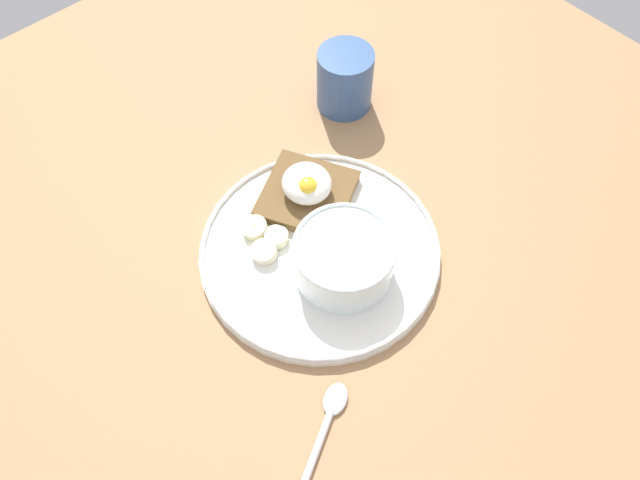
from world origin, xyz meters
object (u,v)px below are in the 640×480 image
(poached_egg, at_px, (307,184))
(banana_slice_left, at_px, (255,228))
(oatmeal_bowl, at_px, (343,259))
(banana_slice_back, at_px, (276,237))
(coffee_mug, at_px, (345,79))
(spoon, at_px, (325,427))
(toast_slice, at_px, (307,195))
(banana_slice_front, at_px, (264,252))

(poached_egg, distance_m, banana_slice_left, 0.08)
(oatmeal_bowl, distance_m, banana_slice_back, 0.09)
(oatmeal_bowl, height_order, coffee_mug, coffee_mug)
(poached_egg, relative_size, banana_slice_left, 1.56)
(banana_slice_back, height_order, spoon, banana_slice_back)
(toast_slice, bearing_deg, oatmeal_bowl, 159.89)
(toast_slice, bearing_deg, spoon, 142.38)
(coffee_mug, bearing_deg, spoon, 134.50)
(spoon, bearing_deg, banana_slice_front, -22.45)
(poached_egg, bearing_deg, toast_slice, -34.02)
(oatmeal_bowl, relative_size, spoon, 0.93)
(banana_slice_front, xyz_separation_m, banana_slice_left, (0.03, -0.01, 0.00))
(banana_slice_front, height_order, spoon, banana_slice_front)
(banana_slice_front, bearing_deg, banana_slice_back, -73.70)
(oatmeal_bowl, relative_size, banana_slice_front, 3.49)
(oatmeal_bowl, height_order, banana_slice_front, oatmeal_bowl)
(banana_slice_back, xyz_separation_m, coffee_mug, (0.12, -0.22, 0.03))
(banana_slice_front, distance_m, coffee_mug, 0.27)
(oatmeal_bowl, height_order, toast_slice, oatmeal_bowl)
(oatmeal_bowl, height_order, poached_egg, oatmeal_bowl)
(oatmeal_bowl, height_order, banana_slice_left, oatmeal_bowl)
(toast_slice, relative_size, poached_egg, 2.33)
(toast_slice, bearing_deg, banana_slice_back, 107.28)
(banana_slice_back, bearing_deg, poached_egg, -73.36)
(coffee_mug, bearing_deg, poached_egg, 122.37)
(toast_slice, bearing_deg, banana_slice_front, 107.02)
(banana_slice_back, bearing_deg, oatmeal_bowl, -161.18)
(toast_slice, bearing_deg, poached_egg, 145.98)
(toast_slice, distance_m, banana_slice_back, 0.07)
(toast_slice, relative_size, spoon, 1.16)
(banana_slice_left, height_order, banana_slice_back, banana_slice_left)
(poached_egg, xyz_separation_m, coffee_mug, (0.10, -0.15, 0.00))
(toast_slice, bearing_deg, coffee_mug, -57.79)
(coffee_mug, bearing_deg, toast_slice, 122.21)
(toast_slice, distance_m, banana_slice_left, 0.08)
(spoon, bearing_deg, poached_egg, -37.64)
(banana_slice_left, bearing_deg, poached_egg, -94.38)
(banana_slice_front, bearing_deg, banana_slice_left, -21.53)
(poached_egg, bearing_deg, coffee_mug, -57.63)
(toast_slice, height_order, coffee_mug, coffee_mug)
(banana_slice_left, distance_m, coffee_mug, 0.25)
(poached_egg, xyz_separation_m, banana_slice_back, (-0.02, 0.07, -0.03))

